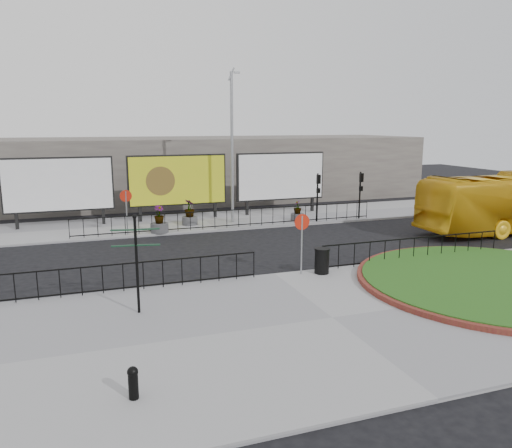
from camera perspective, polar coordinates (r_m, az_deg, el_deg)
name	(u,v)px	position (r m, az deg, el deg)	size (l,w,h in m)	color
ground	(275,276)	(20.49, 2.14, -5.98)	(90.00, 90.00, 0.00)	black
pavement_near	(332,319)	(16.19, 8.71, -10.71)	(30.00, 10.00, 0.12)	gray
pavement_far	(205,221)	(31.62, -5.80, 0.31)	(44.00, 6.00, 0.12)	gray
brick_edge	(495,281)	(21.25, 25.69, -5.90)	(10.40, 10.40, 0.18)	maroon
grass_lawn	(495,281)	(21.24, 25.69, -5.85)	(10.00, 10.00, 0.22)	#274E14
railing_near_left	(123,277)	(18.74, -14.93, -5.90)	(10.00, 0.10, 1.10)	black
railing_near_right	(414,249)	(23.16, 17.60, -2.74)	(9.00, 0.10, 1.10)	black
railing_far	(233,218)	(29.19, -2.68, 0.64)	(18.00, 0.10, 1.10)	black
speed_sign_far	(126,202)	(28.00, -14.62, 2.41)	(0.64, 0.07, 2.47)	gray
speed_sign_near	(302,231)	(20.03, 5.26, -0.76)	(0.64, 0.07, 2.47)	gray
billboard_left	(59,185)	(31.39, -21.63, 4.17)	(6.20, 0.31, 4.10)	black
billboard_mid	(178,180)	(31.87, -8.94, 4.93)	(6.20, 0.31, 4.10)	black
billboard_right	(281,177)	(33.82, 2.85, 5.43)	(6.20, 0.31, 4.10)	black
lamp_post	(232,145)	(30.48, -2.75, 8.97)	(0.74, 0.18, 9.23)	gray
signal_pole_a	(318,190)	(31.00, 7.09, 3.87)	(0.22, 0.26, 3.00)	black
signal_pole_b	(361,188)	(32.43, 11.86, 4.05)	(0.22, 0.26, 3.00)	black
building_backdrop	(176,169)	(40.99, -9.17, 6.21)	(40.00, 10.00, 5.00)	slate
fingerpost_sign	(136,254)	(16.23, -13.52, -3.37)	(1.51, 0.47, 3.23)	black
bollard	(133,381)	(11.86, -13.87, -17.05)	(0.25, 0.25, 0.76)	black
litter_bin	(322,261)	(20.50, 7.54, -4.17)	(0.63, 0.63, 1.05)	black
planter_a	(159,223)	(28.40, -10.99, 0.16)	(1.00, 1.00, 1.54)	#4C4C4F
planter_b	(190,215)	(30.28, -7.59, 1.06)	(0.94, 0.94, 1.55)	#4C4C4F
planter_c	(297,213)	(31.45, 4.75, 1.24)	(0.84, 0.84, 1.28)	#4C4C4F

